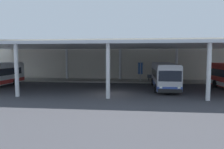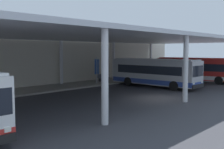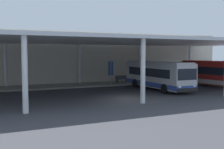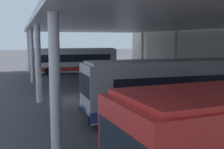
% 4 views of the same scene
% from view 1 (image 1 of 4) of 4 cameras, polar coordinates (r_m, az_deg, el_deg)
% --- Properties ---
extents(ground_plane, '(200.00, 200.00, 0.00)m').
position_cam_1_polar(ground_plane, '(23.58, -0.27, -5.10)').
color(ground_plane, '#3D3D42').
extents(platform_kerb, '(42.00, 4.50, 0.18)m').
position_cam_1_polar(platform_kerb, '(35.15, 1.92, -1.65)').
color(platform_kerb, gray).
rests_on(platform_kerb, ground).
extents(station_building_facade, '(48.00, 1.60, 7.08)m').
position_cam_1_polar(station_building_facade, '(38.16, 2.31, 4.06)').
color(station_building_facade, beige).
rests_on(station_building_facade, ground).
extents(canopy_shelter, '(40.00, 17.00, 5.55)m').
position_cam_1_polar(canopy_shelter, '(28.72, 0.99, 7.29)').
color(canopy_shelter, silver).
rests_on(canopy_shelter, ground).
extents(bus_second_bay, '(2.83, 10.56, 3.17)m').
position_cam_1_polar(bus_second_bay, '(27.90, 13.50, -0.25)').
color(bus_second_bay, '#B7B7BC').
rests_on(bus_second_bay, ground).
extents(bench_waiting, '(1.80, 0.45, 0.92)m').
position_cam_1_polar(bench_waiting, '(35.16, 10.72, -0.79)').
color(bench_waiting, '#4C515B').
rests_on(bench_waiting, platform_kerb).
extents(banner_sign, '(0.70, 0.12, 3.20)m').
position_cam_1_polar(banner_sign, '(34.08, 7.44, 1.30)').
color(banner_sign, '#B2B2B7').
rests_on(banner_sign, platform_kerb).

